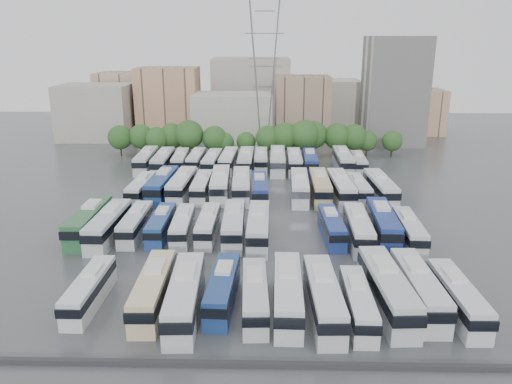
{
  "coord_description": "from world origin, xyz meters",
  "views": [
    {
      "loc": [
        2.85,
        -67.68,
        25.94
      ],
      "look_at": [
        1.13,
        5.53,
        3.0
      ],
      "focal_mm": 35.0,
      "sensor_mm": 36.0,
      "label": 1
    }
  ],
  "objects_px": {
    "bus_r1_s4": "(183,226)",
    "bus_r3_s4": "(212,162)",
    "bus_r2_s6": "(241,185)",
    "bus_r2_s7": "(260,189)",
    "bus_r2_s1": "(141,188)",
    "bus_r3_s1": "(163,161)",
    "bus_r1_s0": "(89,221)",
    "apartment_tower": "(394,91)",
    "bus_r2_s12": "(359,188)",
    "bus_r3_s2": "(180,160)",
    "bus_r0_s11": "(387,289)",
    "bus_r1_s5": "(208,225)",
    "bus_r1_s13": "(409,230)",
    "bus_r0_s13": "(458,297)",
    "bus_r2_s2": "(162,185)",
    "bus_r0_s2": "(89,289)",
    "bus_r3_s7": "(261,160)",
    "bus_r1_s3": "(161,224)",
    "bus_r1_s11": "(358,228)",
    "bus_r1_s2": "(136,223)",
    "bus_r2_s3": "(182,185)",
    "electricity_pylon": "(264,69)",
    "bus_r0_s10": "(358,303)",
    "bus_r3_s3": "(196,160)",
    "bus_r1_s6": "(234,224)",
    "bus_r0_s6": "(223,288)",
    "bus_r2_s9": "(300,186)",
    "bus_r3_s12": "(343,160)",
    "bus_r1_s7": "(258,227)",
    "bus_r1_s1": "(109,225)",
    "bus_r2_s4": "(202,186)",
    "bus_r2_s10": "(320,187)",
    "bus_r2_s13": "(380,188)",
    "bus_r3_s13": "(359,162)",
    "bus_r2_s11": "(341,188)",
    "bus_r0_s5": "(185,295)",
    "bus_r2_s5": "(220,184)",
    "bus_r1_s10": "(332,226)",
    "bus_r3_s9": "(294,161)",
    "bus_r0_s8": "(288,293)",
    "bus_r0_s4": "(153,289)",
    "bus_r0_s12": "(418,288)",
    "bus_r1_s12": "(383,223)"
  },
  "relations": [
    {
      "from": "bus_r0_s13",
      "to": "bus_r2_s4",
      "type": "height_order",
      "value": "bus_r2_s4"
    },
    {
      "from": "bus_r2_s10",
      "to": "bus_r3_s3",
      "type": "height_order",
      "value": "bus_r2_s10"
    },
    {
      "from": "bus_r2_s4",
      "to": "bus_r1_s5",
      "type": "bearing_deg",
      "value": -79.88
    },
    {
      "from": "bus_r0_s11",
      "to": "bus_r1_s5",
      "type": "distance_m",
      "value": 26.93
    },
    {
      "from": "bus_r2_s2",
      "to": "bus_r3_s3",
      "type": "height_order",
      "value": "bus_r2_s2"
    },
    {
      "from": "bus_r1_s2",
      "to": "bus_r2_s3",
      "type": "xyz_separation_m",
      "value": [
        3.46,
        17.31,
        0.29
      ]
    },
    {
      "from": "bus_r2_s6",
      "to": "bus_r1_s13",
      "type": "bearing_deg",
      "value": -42.35
    },
    {
      "from": "bus_r1_s6",
      "to": "bus_r1_s3",
      "type": "bearing_deg",
      "value": 175.85
    },
    {
      "from": "bus_r2_s12",
      "to": "bus_r3_s2",
      "type": "relative_size",
      "value": 0.94
    },
    {
      "from": "bus_r0_s8",
      "to": "bus_r1_s5",
      "type": "bearing_deg",
      "value": 119.0
    },
    {
      "from": "electricity_pylon",
      "to": "bus_r1_s1",
      "type": "xyz_separation_m",
      "value": [
        -20.23,
        -56.21,
        -16.69
      ]
    },
    {
      "from": "bus_r3_s2",
      "to": "bus_r3_s3",
      "type": "bearing_deg",
      "value": 5.43
    },
    {
      "from": "bus_r1_s3",
      "to": "bus_r1_s11",
      "type": "relative_size",
      "value": 0.87
    },
    {
      "from": "electricity_pylon",
      "to": "bus_r1_s11",
      "type": "distance_m",
      "value": 60.4
    },
    {
      "from": "bus_r0_s12",
      "to": "bus_r2_s1",
      "type": "bearing_deg",
      "value": 135.74
    },
    {
      "from": "bus_r1_s4",
      "to": "bus_r3_s4",
      "type": "height_order",
      "value": "bus_r3_s4"
    },
    {
      "from": "bus_r0_s2",
      "to": "bus_r2_s12",
      "type": "distance_m",
      "value": 48.46
    },
    {
      "from": "bus_r2_s1",
      "to": "bus_r3_s1",
      "type": "distance_m",
      "value": 17.84
    },
    {
      "from": "bus_r0_s2",
      "to": "bus_r3_s7",
      "type": "height_order",
      "value": "bus_r3_s7"
    },
    {
      "from": "bus_r3_s2",
      "to": "bus_r3_s3",
      "type": "relative_size",
      "value": 1.0
    },
    {
      "from": "bus_r2_s7",
      "to": "bus_r2_s12",
      "type": "height_order",
      "value": "bus_r2_s7"
    },
    {
      "from": "bus_r0_s13",
      "to": "bus_r2_s2",
      "type": "bearing_deg",
      "value": 133.82
    },
    {
      "from": "bus_r2_s11",
      "to": "bus_r0_s5",
      "type": "bearing_deg",
      "value": -121.08
    },
    {
      "from": "bus_r0_s10",
      "to": "bus_r3_s2",
      "type": "relative_size",
      "value": 0.92
    },
    {
      "from": "bus_r1_s0",
      "to": "apartment_tower",
      "type": "bearing_deg",
      "value": 48.46
    },
    {
      "from": "bus_r2_s5",
      "to": "bus_r3_s3",
      "type": "relative_size",
      "value": 1.16
    },
    {
      "from": "bus_r1_s10",
      "to": "bus_r2_s2",
      "type": "xyz_separation_m",
      "value": [
        -26.31,
        17.58,
        0.38
      ]
    },
    {
      "from": "bus_r1_s12",
      "to": "bus_r3_s9",
      "type": "distance_m",
      "value": 36.02
    },
    {
      "from": "bus_r1_s4",
      "to": "bus_r2_s10",
      "type": "relative_size",
      "value": 0.82
    },
    {
      "from": "bus_r0_s10",
      "to": "bus_r1_s4",
      "type": "bearing_deg",
      "value": 136.05
    },
    {
      "from": "electricity_pylon",
      "to": "bus_r0_s4",
      "type": "bearing_deg",
      "value": -98.05
    },
    {
      "from": "bus_r0_s13",
      "to": "bus_r2_s3",
      "type": "height_order",
      "value": "bus_r2_s3"
    },
    {
      "from": "bus_r2_s1",
      "to": "bus_r2_s6",
      "type": "height_order",
      "value": "bus_r2_s6"
    },
    {
      "from": "bus_r1_s6",
      "to": "bus_r2_s1",
      "type": "height_order",
      "value": "bus_r1_s6"
    },
    {
      "from": "bus_r0_s6",
      "to": "bus_r1_s6",
      "type": "bearing_deg",
      "value": 92.98
    },
    {
      "from": "bus_r2_s12",
      "to": "bus_r3_s13",
      "type": "bearing_deg",
      "value": 78.33
    },
    {
      "from": "bus_r1_s2",
      "to": "bus_r2_s11",
      "type": "relative_size",
      "value": 0.84
    },
    {
      "from": "bus_r0_s10",
      "to": "bus_r2_s6",
      "type": "height_order",
      "value": "bus_r2_s6"
    },
    {
      "from": "bus_r1_s10",
      "to": "bus_r2_s9",
      "type": "relative_size",
      "value": 0.84
    },
    {
      "from": "bus_r2_s10",
      "to": "bus_r2_s13",
      "type": "distance_m",
      "value": 9.93
    },
    {
      "from": "bus_r1_s13",
      "to": "bus_r0_s11",
      "type": "bearing_deg",
      "value": -109.39
    },
    {
      "from": "bus_r1_s11",
      "to": "bus_r2_s1",
      "type": "distance_m",
      "value": 37.34
    },
    {
      "from": "bus_r1_s7",
      "to": "bus_r1_s4",
      "type": "bearing_deg",
      "value": 175.26
    },
    {
      "from": "electricity_pylon",
      "to": "bus_r0_s10",
      "type": "relative_size",
      "value": 3.12
    },
    {
      "from": "bus_r2_s7",
      "to": "bus_r3_s9",
      "type": "xyz_separation_m",
      "value": [
        6.68,
        18.49,
        0.12
      ]
    },
    {
      "from": "bus_r1_s7",
      "to": "bus_r2_s9",
      "type": "height_order",
      "value": "bus_r2_s9"
    },
    {
      "from": "bus_r1_s6",
      "to": "bus_r2_s7",
      "type": "xyz_separation_m",
      "value": [
        3.19,
        16.76,
        -0.1
      ]
    },
    {
      "from": "bus_r2_s5",
      "to": "bus_r0_s11",
      "type": "bearing_deg",
      "value": -63.82
    },
    {
      "from": "bus_r2_s6",
      "to": "bus_r2_s7",
      "type": "bearing_deg",
      "value": -25.88
    },
    {
      "from": "bus_r2_s9",
      "to": "bus_r3_s12",
      "type": "distance_m",
      "value": 20.69
    }
  ]
}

